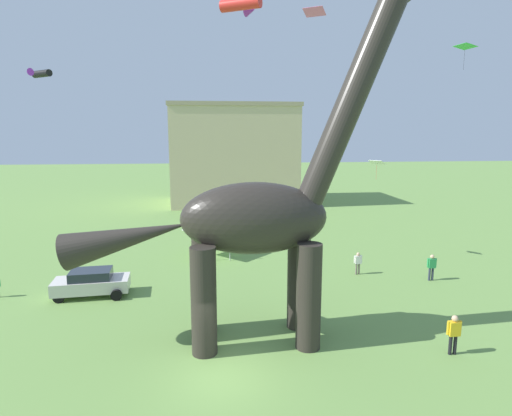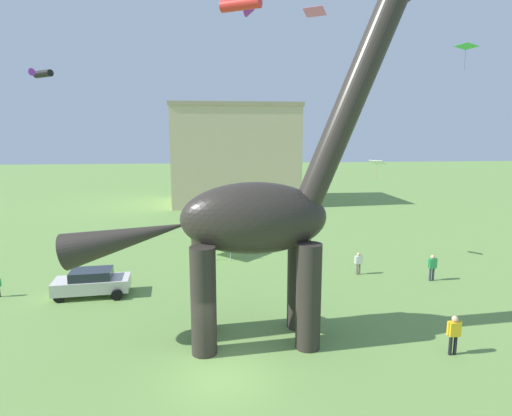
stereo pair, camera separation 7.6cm
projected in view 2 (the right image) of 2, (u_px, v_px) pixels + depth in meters
The scene contains 13 objects.
ground_plane at pixel (223, 377), 16.55m from camera, with size 240.00×240.00×0.00m, color #6B9347.
dinosaur_sculpture at pixel (252, 218), 18.63m from camera, with size 14.96×3.17×15.64m.
parked_sedan_left at pixel (92, 282), 24.71m from camera, with size 4.33×2.11×1.55m.
person_watching_child at pixel (358, 261), 28.40m from camera, with size 0.56×0.25×1.51m.
person_near_flyer at pixel (454, 331), 18.03m from camera, with size 0.66×0.29×1.76m.
person_photographer at pixel (432, 265), 27.18m from camera, with size 0.64×0.28×1.70m.
festival_canopy_tent at pixel (211, 224), 32.41m from camera, with size 3.15×3.15×3.00m.
kite_near_high at pixel (40, 73), 37.21m from camera, with size 2.19×2.27×0.64m.
kite_apex at pixel (378, 163), 30.67m from camera, with size 1.26×1.29×1.38m.
kite_mid_left at pixel (243, 5), 18.97m from camera, with size 1.88×1.94×0.55m.
kite_drifting at pixel (315, 12), 21.94m from camera, with size 1.31×1.21×0.29m.
kite_high_left at pixel (466, 46), 28.71m from camera, with size 1.19×1.47×1.63m.
background_building_block at pixel (235, 154), 57.32m from camera, with size 16.39×11.61×13.04m.
Camera 2 is at (-0.36, -15.22, 9.32)m, focal length 29.99 mm.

